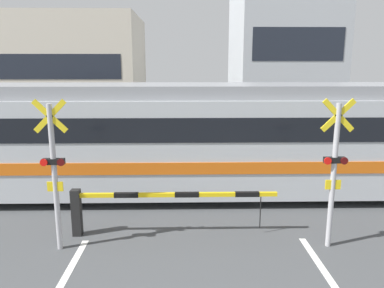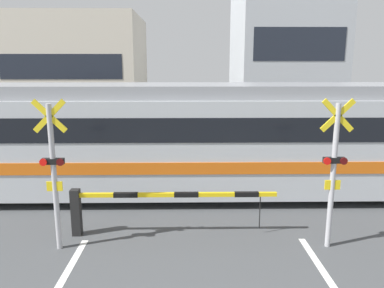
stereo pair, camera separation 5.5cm
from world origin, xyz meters
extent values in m
cube|color=gray|center=(0.00, 7.68, 0.04)|extent=(50.00, 0.10, 0.08)
cube|color=gray|center=(0.00, 9.11, 0.04)|extent=(50.00, 0.10, 0.08)
cube|color=#B7BCC1|center=(-1.64, 8.39, 1.57)|extent=(17.12, 2.72, 2.68)
cube|color=gray|center=(-1.64, 8.39, 3.09)|extent=(16.95, 2.39, 0.36)
cube|color=orange|center=(-1.64, 8.39, 1.17)|extent=(17.14, 2.77, 0.32)
cube|color=black|center=(-1.64, 8.39, 2.17)|extent=(16.43, 2.76, 0.64)
cylinder|color=black|center=(3.66, 7.68, 0.38)|extent=(0.76, 0.12, 0.76)
cylinder|color=black|center=(3.66, 9.11, 0.38)|extent=(0.76, 0.12, 0.76)
cube|color=black|center=(-2.66, 5.63, 0.54)|extent=(0.20, 0.20, 1.08)
cube|color=yellow|center=(-0.39, 5.63, 0.95)|extent=(4.53, 0.09, 0.09)
cube|color=black|center=(-1.53, 5.63, 0.95)|extent=(0.54, 0.10, 0.10)
cube|color=black|center=(-0.17, 5.63, 0.95)|extent=(0.54, 0.10, 0.10)
cube|color=black|center=(1.19, 5.63, 0.95)|extent=(0.54, 0.10, 0.10)
cylinder|color=black|center=(1.51, 5.63, 0.52)|extent=(0.02, 0.02, 0.76)
cube|color=black|center=(2.66, 11.24, 0.54)|extent=(0.20, 0.20, 1.08)
cube|color=yellow|center=(0.39, 11.24, 0.95)|extent=(4.53, 0.09, 0.09)
cube|color=black|center=(1.53, 11.24, 0.95)|extent=(0.54, 0.10, 0.10)
cube|color=black|center=(0.17, 11.24, 0.95)|extent=(0.54, 0.10, 0.10)
cube|color=black|center=(-1.19, 11.24, 0.95)|extent=(0.54, 0.10, 0.10)
cylinder|color=black|center=(-1.51, 11.24, 0.52)|extent=(0.02, 0.02, 0.76)
cylinder|color=#B2B2B7|center=(-2.86, 4.99, 1.54)|extent=(0.11, 0.11, 3.07)
cube|color=yellow|center=(-2.86, 4.99, 2.83)|extent=(0.68, 0.04, 0.68)
cube|color=yellow|center=(-2.86, 4.99, 2.83)|extent=(0.68, 0.04, 0.68)
cube|color=black|center=(-2.86, 4.99, 1.90)|extent=(0.44, 0.12, 0.12)
cylinder|color=red|center=(-3.03, 4.92, 1.90)|extent=(0.15, 0.03, 0.15)
cylinder|color=#4C0C0C|center=(-2.69, 4.92, 1.90)|extent=(0.15, 0.03, 0.15)
cube|color=yellow|center=(-2.86, 4.97, 1.38)|extent=(0.32, 0.03, 0.20)
cylinder|color=#B2B2B7|center=(2.86, 4.99, 1.54)|extent=(0.11, 0.11, 3.07)
cube|color=yellow|center=(2.86, 4.99, 2.83)|extent=(0.68, 0.04, 0.68)
cube|color=yellow|center=(2.86, 4.99, 2.83)|extent=(0.68, 0.04, 0.68)
cube|color=black|center=(2.86, 4.99, 1.90)|extent=(0.44, 0.12, 0.12)
cylinder|color=red|center=(2.69, 4.92, 1.90)|extent=(0.15, 0.03, 0.15)
cylinder|color=#4C0C0C|center=(3.03, 4.92, 1.90)|extent=(0.15, 0.03, 0.15)
cube|color=yellow|center=(2.86, 4.97, 1.38)|extent=(0.32, 0.03, 0.20)
cylinder|color=brown|center=(0.37, 13.75, 0.39)|extent=(0.13, 0.13, 0.79)
cylinder|color=brown|center=(0.51, 13.75, 0.39)|extent=(0.13, 0.13, 0.79)
cube|color=#B7B7BC|center=(0.44, 13.75, 1.10)|extent=(0.38, 0.22, 0.63)
sphere|color=tan|center=(0.44, 13.75, 1.53)|extent=(0.21, 0.21, 0.21)
cube|color=beige|center=(-6.97, 21.96, 3.36)|extent=(7.92, 6.99, 6.73)
cube|color=#1E232D|center=(-6.97, 18.45, 3.70)|extent=(6.65, 0.03, 1.35)
cube|color=#B2B7BC|center=(6.00, 21.96, 4.45)|extent=(5.97, 6.99, 8.91)
cube|color=#1E232D|center=(6.00, 18.45, 4.90)|extent=(5.02, 0.03, 1.78)
camera|label=1|loc=(-0.22, -2.36, 3.82)|focal=35.00mm
camera|label=2|loc=(-0.16, -2.36, 3.82)|focal=35.00mm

